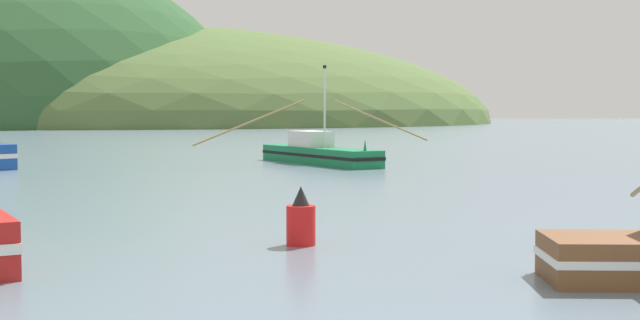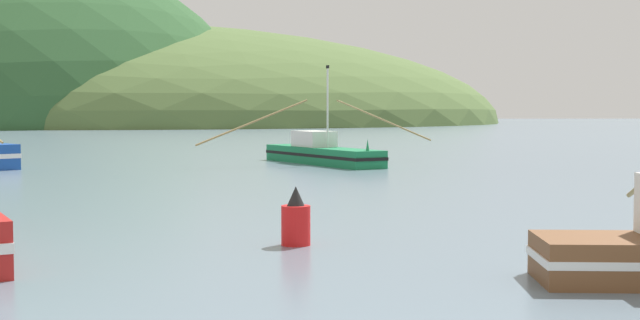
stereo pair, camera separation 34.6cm
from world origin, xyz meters
TOP-DOWN VIEW (x-y plane):
  - hill_mid_right at (-43.40, 213.47)m, footprint 199.43×159.55m
  - fishing_boat_green at (1.31, 44.80)m, footprint 15.40×11.49m
  - channel_buoy at (-1.31, 12.21)m, footprint 0.75×0.75m

SIDE VIEW (x-z plane):
  - hill_mid_right at x=-43.40m, z-range -24.67..24.67m
  - channel_buoy at x=-1.31m, z-range -0.14..1.38m
  - fishing_boat_green at x=1.31m, z-range -2.40..3.81m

